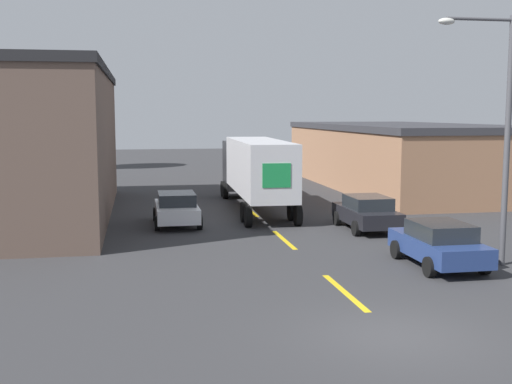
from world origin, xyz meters
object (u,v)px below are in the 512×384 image
object	(u,v)px
parked_car_left_far	(177,208)
street_lamp	(500,123)
parked_car_right_mid	(367,212)
parked_car_right_near	(439,243)
semi_truck	(255,167)

from	to	relation	value
parked_car_left_far	street_lamp	xyz separation A→B (m)	(10.18, -9.91, 4.05)
parked_car_left_far	street_lamp	size ratio (longest dim) A/B	0.51
parked_car_right_mid	parked_car_right_near	size ratio (longest dim) A/B	1.00
semi_truck	parked_car_left_far	distance (m)	6.45
semi_truck	parked_car_right_near	size ratio (longest dim) A/B	2.99
semi_truck	parked_car_left_far	size ratio (longest dim) A/B	2.99
parked_car_right_mid	parked_car_left_far	distance (m)	8.70
parked_car_right_mid	parked_car_left_far	xyz separation A→B (m)	(-8.26, 2.74, 0.00)
semi_truck	street_lamp	distance (m)	15.59
parked_car_right_mid	street_lamp	xyz separation A→B (m)	(1.93, -7.17, 4.05)
parked_car_right_mid	street_lamp	bearing A→B (deg)	-74.96
parked_car_right_mid	street_lamp	size ratio (longest dim) A/B	0.51
parked_car_left_far	street_lamp	distance (m)	14.77
semi_truck	parked_car_right_mid	size ratio (longest dim) A/B	2.99
parked_car_right_near	semi_truck	bearing A→B (deg)	104.96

